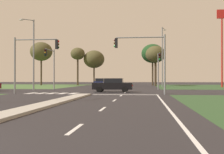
{
  "coord_description": "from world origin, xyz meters",
  "views": [
    {
      "loc": [
        5.61,
        -5.44,
        1.55
      ],
      "look_at": [
        1.76,
        29.7,
        1.76
      ],
      "focal_mm": 47.08,
      "sensor_mm": 36.0,
      "label": 1
    }
  ],
  "objects_px": {
    "treeline_second": "(78,54)",
    "treeline_fifth": "(153,54)",
    "car_teal_fourth": "(109,82)",
    "treeline_third": "(94,59)",
    "traffic_signal_far_right": "(159,64)",
    "car_black_third": "(113,85)",
    "traffic_signal_near_left": "(31,55)",
    "treeline_fourth": "(155,55)",
    "car_navy_near": "(100,83)",
    "street_lamp_second": "(33,51)",
    "traffic_signal_near_right": "(146,53)",
    "fastfood_pole_sign": "(222,32)",
    "traffic_signal_far_left": "(51,62)",
    "treeline_near": "(41,52)",
    "street_lamp_third": "(162,54)"
  },
  "relations": [
    {
      "from": "treeline_fourth",
      "to": "car_black_third",
      "type": "bearing_deg",
      "value": -101.67
    },
    {
      "from": "car_navy_near",
      "to": "car_black_third",
      "type": "relative_size",
      "value": 0.94
    },
    {
      "from": "traffic_signal_far_right",
      "to": "treeline_third",
      "type": "relative_size",
      "value": 0.62
    },
    {
      "from": "street_lamp_second",
      "to": "traffic_signal_near_right",
      "type": "bearing_deg",
      "value": -29.62
    },
    {
      "from": "street_lamp_third",
      "to": "treeline_fifth",
      "type": "relative_size",
      "value": 1.15
    },
    {
      "from": "car_black_third",
      "to": "treeline_third",
      "type": "distance_m",
      "value": 35.69
    },
    {
      "from": "fastfood_pole_sign",
      "to": "treeline_second",
      "type": "relative_size",
      "value": 1.6
    },
    {
      "from": "car_teal_fourth",
      "to": "traffic_signal_far_right",
      "type": "xyz_separation_m",
      "value": [
        9.81,
        -24.4,
        2.76
      ]
    },
    {
      "from": "street_lamp_third",
      "to": "traffic_signal_far_left",
      "type": "bearing_deg",
      "value": -140.35
    },
    {
      "from": "treeline_third",
      "to": "treeline_fourth",
      "type": "xyz_separation_m",
      "value": [
        14.17,
        -5.15,
        0.56
      ]
    },
    {
      "from": "car_black_third",
      "to": "traffic_signal_far_right",
      "type": "relative_size",
      "value": 0.9
    },
    {
      "from": "street_lamp_third",
      "to": "treeline_third",
      "type": "bearing_deg",
      "value": 137.29
    },
    {
      "from": "fastfood_pole_sign",
      "to": "traffic_signal_near_right",
      "type": "bearing_deg",
      "value": -117.88
    },
    {
      "from": "treeline_near",
      "to": "car_navy_near",
      "type": "bearing_deg",
      "value": -40.81
    },
    {
      "from": "traffic_signal_near_right",
      "to": "treeline_second",
      "type": "distance_m",
      "value": 41.39
    },
    {
      "from": "traffic_signal_near_right",
      "to": "car_black_third",
      "type": "bearing_deg",
      "value": 126.73
    },
    {
      "from": "street_lamp_third",
      "to": "treeline_fifth",
      "type": "xyz_separation_m",
      "value": [
        -1.42,
        13.49,
        1.28
      ]
    },
    {
      "from": "car_navy_near",
      "to": "street_lamp_second",
      "type": "bearing_deg",
      "value": 67.45
    },
    {
      "from": "street_lamp_third",
      "to": "treeline_third",
      "type": "relative_size",
      "value": 1.33
    },
    {
      "from": "car_black_third",
      "to": "traffic_signal_near_left",
      "type": "relative_size",
      "value": 0.79
    },
    {
      "from": "traffic_signal_far_right",
      "to": "fastfood_pole_sign",
      "type": "height_order",
      "value": "fastfood_pole_sign"
    },
    {
      "from": "treeline_third",
      "to": "traffic_signal_far_left",
      "type": "bearing_deg",
      "value": -93.01
    },
    {
      "from": "treeline_third",
      "to": "traffic_signal_far_right",
      "type": "bearing_deg",
      "value": -63.57
    },
    {
      "from": "street_lamp_third",
      "to": "treeline_near",
      "type": "relative_size",
      "value": 1.07
    },
    {
      "from": "traffic_signal_far_left",
      "to": "traffic_signal_near_left",
      "type": "bearing_deg",
      "value": -81.82
    },
    {
      "from": "treeline_second",
      "to": "treeline_fifth",
      "type": "height_order",
      "value": "treeline_fifth"
    },
    {
      "from": "street_lamp_second",
      "to": "treeline_third",
      "type": "relative_size",
      "value": 1.14
    },
    {
      "from": "car_black_third",
      "to": "treeline_third",
      "type": "bearing_deg",
      "value": 13.32
    },
    {
      "from": "car_teal_fourth",
      "to": "treeline_third",
      "type": "xyz_separation_m",
      "value": [
        -3.94,
        3.26,
        5.39
      ]
    },
    {
      "from": "car_teal_fourth",
      "to": "fastfood_pole_sign",
      "type": "distance_m",
      "value": 25.78
    },
    {
      "from": "traffic_signal_near_left",
      "to": "fastfood_pole_sign",
      "type": "relative_size",
      "value": 0.41
    },
    {
      "from": "traffic_signal_near_right",
      "to": "treeline_second",
      "type": "bearing_deg",
      "value": 112.19
    },
    {
      "from": "traffic_signal_near_left",
      "to": "traffic_signal_far_right",
      "type": "xyz_separation_m",
      "value": [
        13.51,
        11.78,
        -0.48
      ]
    },
    {
      "from": "traffic_signal_far_left",
      "to": "treeline_fourth",
      "type": "relative_size",
      "value": 0.68
    },
    {
      "from": "treeline_near",
      "to": "treeline_second",
      "type": "distance_m",
      "value": 8.86
    },
    {
      "from": "car_navy_near",
      "to": "treeline_fourth",
      "type": "distance_m",
      "value": 15.59
    },
    {
      "from": "car_black_third",
      "to": "traffic_signal_near_left",
      "type": "xyz_separation_m",
      "value": [
        -7.89,
        -5.1,
        3.18
      ]
    },
    {
      "from": "traffic_signal_near_right",
      "to": "treeline_fifth",
      "type": "relative_size",
      "value": 0.62
    },
    {
      "from": "traffic_signal_far_right",
      "to": "treeline_second",
      "type": "relative_size",
      "value": 0.58
    },
    {
      "from": "traffic_signal_near_left",
      "to": "street_lamp_second",
      "type": "distance_m",
      "value": 9.06
    },
    {
      "from": "street_lamp_third",
      "to": "treeline_second",
      "type": "xyz_separation_m",
      "value": [
        -18.75,
        12.7,
        1.24
      ]
    },
    {
      "from": "treeline_near",
      "to": "street_lamp_third",
      "type": "bearing_deg",
      "value": -24.92
    },
    {
      "from": "fastfood_pole_sign",
      "to": "treeline_fourth",
      "type": "height_order",
      "value": "fastfood_pole_sign"
    },
    {
      "from": "traffic_signal_far_right",
      "to": "fastfood_pole_sign",
      "type": "distance_m",
      "value": 19.94
    },
    {
      "from": "traffic_signal_far_left",
      "to": "fastfood_pole_sign",
      "type": "bearing_deg",
      "value": 27.92
    },
    {
      "from": "car_black_third",
      "to": "treeline_third",
      "type": "xyz_separation_m",
      "value": [
        -8.13,
        34.34,
        5.33
      ]
    },
    {
      "from": "traffic_signal_far_right",
      "to": "treeline_near",
      "type": "bearing_deg",
      "value": 134.66
    },
    {
      "from": "car_teal_fourth",
      "to": "treeline_fourth",
      "type": "bearing_deg",
      "value": 169.56
    },
    {
      "from": "traffic_signal_far_left",
      "to": "traffic_signal_near_right",
      "type": "bearing_deg",
      "value": -41.33
    },
    {
      "from": "treeline_second",
      "to": "treeline_fifth",
      "type": "relative_size",
      "value": 0.93
    }
  ]
}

